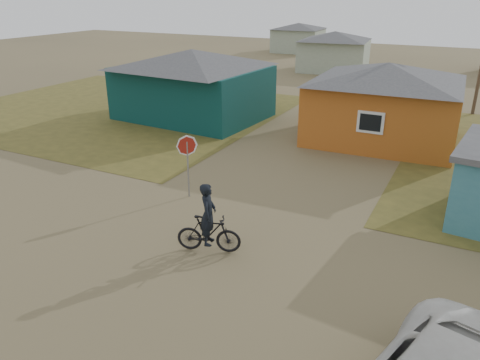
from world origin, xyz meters
name	(u,v)px	position (x,y,z in m)	size (l,w,h in m)	color
ground	(193,256)	(0.00, 0.00, 0.00)	(120.00, 120.00, 0.00)	olive
grass_nw	(118,109)	(-14.00, 13.00, 0.01)	(20.00, 18.00, 0.00)	brown
house_teal	(193,83)	(-8.50, 13.50, 2.05)	(8.93, 7.08, 4.00)	#09312F
house_yellow	(385,101)	(2.50, 14.00, 2.00)	(7.72, 6.76, 3.90)	#B35A1B
house_pale_west	(334,51)	(-6.00, 34.00, 1.86)	(7.04, 6.15, 3.60)	#9BA890
house_pale_north	(298,37)	(-14.00, 46.00, 1.75)	(6.28, 5.81, 3.40)	#9BA890
stop_sign	(187,152)	(-2.41, 3.52, 1.76)	(0.73, 0.35, 2.39)	gray
cyclist	(209,227)	(0.25, 0.48, 0.78)	(1.97, 1.13, 2.15)	black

